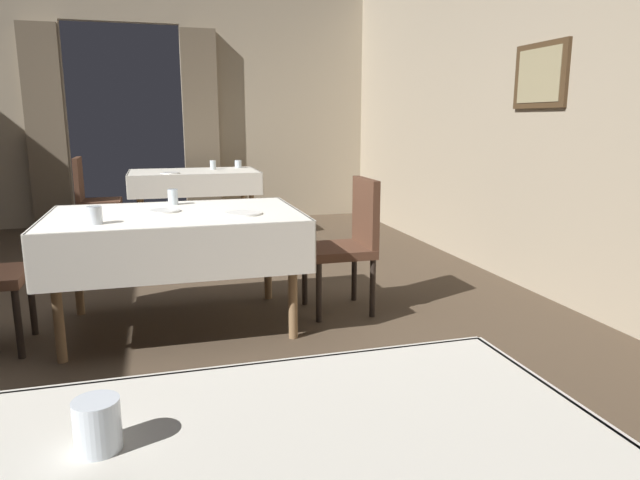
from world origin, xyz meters
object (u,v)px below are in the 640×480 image
object	(u,v)px
plate_mid_a	(244,213)
glass_near_b	(97,425)
dining_table_mid	(176,227)
glass_far_c	(213,165)
glass_mid_d	(173,197)
chair_far_left	(92,195)
glass_mid_c	(95,215)
chair_mid_right	(349,238)
plate_mid_b	(165,211)
plate_far_b	(170,173)
glass_far_a	(238,164)
dining_table_far	(194,179)

from	to	relation	value
plate_mid_a	glass_near_b	bearing A→B (deg)	-104.02
dining_table_mid	glass_far_c	distance (m)	3.23
glass_mid_d	dining_table_mid	bearing A→B (deg)	-89.82
chair_far_left	plate_mid_a	xyz separation A→B (m)	(1.22, -3.14, 0.24)
glass_near_b	glass_mid_c	size ratio (longest dim) A/B	0.94
chair_mid_right	plate_mid_a	size ratio (longest dim) A/B	4.17
plate_mid_a	glass_far_c	xyz separation A→B (m)	(0.13, 3.37, 0.05)
plate_mid_b	glass_mid_c	size ratio (longest dim) A/B	1.89
glass_mid_d	plate_far_b	world-z (taller)	glass_mid_d
plate_mid_a	glass_far_c	bearing A→B (deg)	87.84
chair_mid_right	glass_far_a	size ratio (longest dim) A/B	9.94
glass_far_a	glass_far_c	distance (m)	0.35
glass_near_b	chair_far_left	bearing A→B (deg)	96.01
glass_mid_c	dining_table_mid	bearing A→B (deg)	33.44
chair_mid_right	plate_mid_a	xyz separation A→B (m)	(-0.75, -0.19, 0.24)
glass_near_b	glass_mid_c	bearing A→B (deg)	95.49
glass_far_a	chair_far_left	bearing A→B (deg)	-167.44
plate_mid_a	glass_far_c	distance (m)	3.37
glass_mid_c	plate_far_b	size ratio (longest dim) A/B	0.50
plate_mid_b	glass_far_c	bearing A→B (deg)	79.22
dining_table_mid	plate_mid_b	xyz separation A→B (m)	(-0.06, 0.06, 0.10)
dining_table_far	glass_mid_d	size ratio (longest dim) A/B	13.57
chair_mid_right	glass_near_b	size ratio (longest dim) A/B	9.88
dining_table_mid	glass_mid_d	bearing A→B (deg)	90.18
dining_table_far	plate_mid_b	xyz separation A→B (m)	(-0.36, -2.99, 0.10)
glass_mid_c	glass_far_a	size ratio (longest dim) A/B	1.07
chair_mid_right	plate_far_b	xyz separation A→B (m)	(-1.13, 2.78, 0.24)
dining_table_mid	glass_near_b	world-z (taller)	glass_near_b
glass_mid_c	glass_far_a	distance (m)	3.85
glass_mid_d	glass_far_a	xyz separation A→B (m)	(0.85, 2.98, -0.01)
chair_mid_right	chair_far_left	world-z (taller)	same
plate_mid_a	glass_mid_d	distance (m)	0.68
plate_far_b	glass_far_a	bearing A→B (deg)	33.66
dining_table_far	plate_mid_b	size ratio (longest dim) A/B	7.65
chair_far_left	plate_mid_a	distance (m)	3.38
dining_table_mid	glass_far_c	world-z (taller)	glass_far_c
plate_mid_b	glass_far_a	distance (m)	3.40
plate_mid_a	glass_mid_d	xyz separation A→B (m)	(-0.41, 0.54, 0.05)
plate_mid_b	plate_mid_a	bearing A→B (deg)	-26.81
dining_table_mid	glass_near_b	xyz separation A→B (m)	(-0.21, -2.67, 0.14)
chair_far_left	glass_mid_c	distance (m)	3.29
plate_mid_a	dining_table_mid	bearing A→B (deg)	156.06
dining_table_mid	chair_far_left	world-z (taller)	chair_far_left
chair_mid_right	plate_mid_b	size ratio (longest dim) A/B	4.90
glass_mid_c	dining_table_far	bearing A→B (deg)	77.42
chair_mid_right	chair_far_left	xyz separation A→B (m)	(-1.97, 2.95, 0.00)
plate_mid_a	plate_mid_b	xyz separation A→B (m)	(-0.47, 0.24, 0.00)
chair_far_left	plate_far_b	xyz separation A→B (m)	(0.84, -0.17, 0.24)
dining_table_far	chair_far_left	distance (m)	1.12
chair_mid_right	plate_far_b	world-z (taller)	chair_mid_right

